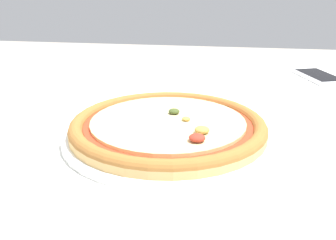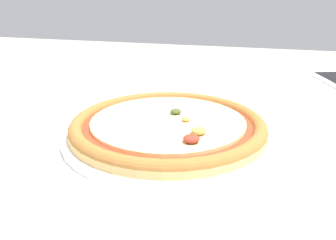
# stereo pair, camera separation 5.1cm
# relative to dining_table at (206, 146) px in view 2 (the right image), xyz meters

# --- Properties ---
(dining_table) EXTENTS (1.16, 1.10, 0.73)m
(dining_table) POSITION_rel_dining_table_xyz_m (0.00, 0.00, 0.00)
(dining_table) COLOR #997047
(dining_table) RESTS_ON ground_plane
(pizza_plate) EXTENTS (0.33, 0.33, 0.04)m
(pizza_plate) POSITION_rel_dining_table_xyz_m (-0.04, -0.17, 0.10)
(pizza_plate) COLOR white
(pizza_plate) RESTS_ON dining_table
(fork) EXTENTS (0.04, 0.17, 0.00)m
(fork) POSITION_rel_dining_table_xyz_m (-0.34, -0.09, 0.09)
(fork) COLOR silver
(fork) RESTS_ON dining_table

